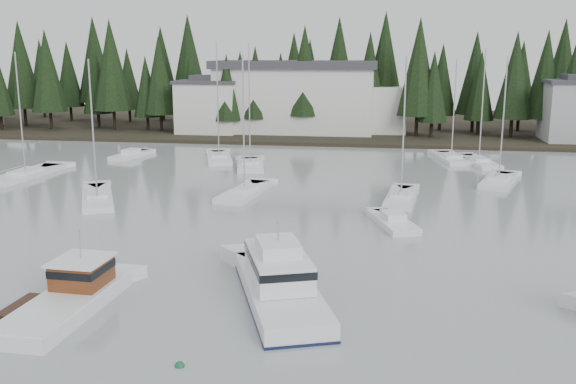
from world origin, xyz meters
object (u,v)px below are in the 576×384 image
(harbor_inn, at_px, (309,98))
(sailboat_12, at_px, (219,159))
(sailboat_6, at_px, (97,199))
(runabout_1, at_px, (393,223))
(sailboat_11, at_px, (26,176))
(runabout_3, at_px, (131,156))
(house_west, at_px, (209,105))
(sailboat_5, at_px, (499,182))
(cabin_cruiser_center, at_px, (280,286))
(lobster_boat_brown, at_px, (68,300))
(sailboat_10, at_px, (479,163))
(sailboat_9, at_px, (401,199))
(sailboat_8, at_px, (250,166))
(sailboat_13, at_px, (451,160))
(sailboat_7, at_px, (245,194))

(harbor_inn, bearing_deg, sailboat_12, -107.33)
(sailboat_6, bearing_deg, runabout_1, -125.66)
(sailboat_6, distance_m, sailboat_11, 15.07)
(sailboat_12, bearing_deg, runabout_3, 71.64)
(house_west, bearing_deg, sailboat_5, -38.79)
(runabout_3, bearing_deg, cabin_cruiser_center, -138.23)
(house_west, relative_size, lobster_boat_brown, 1.05)
(harbor_inn, bearing_deg, runabout_3, -127.63)
(sailboat_10, bearing_deg, sailboat_9, 142.15)
(house_west, distance_m, sailboat_5, 49.54)
(harbor_inn, distance_m, runabout_3, 31.71)
(house_west, height_order, sailboat_10, sailboat_10)
(cabin_cruiser_center, bearing_deg, sailboat_12, -0.88)
(sailboat_5, relative_size, sailboat_8, 0.91)
(house_west, xyz_separation_m, cabin_cruiser_center, (21.94, -64.28, -3.93))
(cabin_cruiser_center, bearing_deg, sailboat_8, -5.40)
(sailboat_6, bearing_deg, harbor_inn, -41.18)
(sailboat_13, bearing_deg, sailboat_10, -135.91)
(lobster_boat_brown, relative_size, sailboat_6, 0.71)
(sailboat_8, relative_size, sailboat_11, 1.07)
(sailboat_7, distance_m, sailboat_8, 14.15)
(sailboat_7, relative_size, sailboat_9, 1.00)
(sailboat_7, bearing_deg, harbor_inn, 6.56)
(sailboat_13, bearing_deg, sailboat_6, 118.12)
(runabout_3, bearing_deg, house_west, -0.02)
(sailboat_6, bearing_deg, sailboat_8, -54.68)
(harbor_inn, distance_m, sailboat_7, 43.53)
(sailboat_10, bearing_deg, sailboat_11, 94.49)
(sailboat_5, relative_size, sailboat_10, 0.94)
(harbor_inn, bearing_deg, sailboat_13, -46.35)
(sailboat_7, distance_m, sailboat_10, 30.89)
(runabout_1, bearing_deg, sailboat_7, 38.70)
(sailboat_6, bearing_deg, cabin_cruiser_center, -161.61)
(sailboat_8, height_order, sailboat_9, sailboat_8)
(sailboat_9, bearing_deg, sailboat_7, 95.57)
(sailboat_10, height_order, sailboat_12, sailboat_12)
(sailboat_6, distance_m, sailboat_10, 43.29)
(cabin_cruiser_center, distance_m, sailboat_6, 28.40)
(runabout_3, bearing_deg, sailboat_11, 166.84)
(lobster_boat_brown, xyz_separation_m, sailboat_13, (23.50, 49.75, -0.44))
(house_west, height_order, runabout_3, house_west)
(lobster_boat_brown, height_order, sailboat_11, sailboat_11)
(harbor_inn, relative_size, runabout_3, 4.11)
(sailboat_8, bearing_deg, sailboat_13, -82.92)
(sailboat_5, height_order, sailboat_11, sailboat_11)
(sailboat_6, relative_size, sailboat_9, 0.98)
(sailboat_10, height_order, runabout_3, sailboat_10)
(sailboat_12, bearing_deg, sailboat_11, 110.60)
(sailboat_11, xyz_separation_m, runabout_3, (6.02, 13.66, 0.07))
(house_west, distance_m, cabin_cruiser_center, 68.04)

